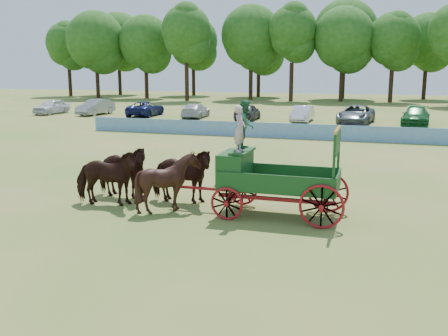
% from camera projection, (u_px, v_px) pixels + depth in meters
% --- Properties ---
extents(ground, '(160.00, 160.00, 0.00)m').
position_uv_depth(ground, '(167.00, 203.00, 18.15)').
color(ground, olive).
rests_on(ground, ground).
extents(horse_lead_left, '(2.57, 1.51, 2.04)m').
position_uv_depth(horse_lead_left, '(106.00, 178.00, 17.62)').
color(horse_lead_left, black).
rests_on(horse_lead_left, ground).
extents(horse_lead_right, '(2.50, 1.32, 2.04)m').
position_uv_depth(horse_lead_right, '(121.00, 171.00, 18.65)').
color(horse_lead_right, black).
rests_on(horse_lead_right, ground).
extents(horse_wheel_left, '(1.89, 1.69, 2.04)m').
position_uv_depth(horse_wheel_left, '(168.00, 182.00, 16.91)').
color(horse_wheel_left, black).
rests_on(horse_wheel_left, ground).
extents(horse_wheel_right, '(2.47, 1.23, 2.04)m').
position_uv_depth(horse_wheel_right, '(181.00, 176.00, 17.94)').
color(horse_wheel_right, black).
rests_on(horse_wheel_right, ground).
extents(farm_dray, '(6.00, 2.00, 3.78)m').
position_uv_depth(farm_dray, '(257.00, 165.00, 16.47)').
color(farm_dray, '#AA1121').
rests_on(farm_dray, ground).
extents(sponsor_banner, '(26.00, 0.08, 1.05)m').
position_uv_depth(sponsor_banner, '(257.00, 130.00, 35.17)').
color(sponsor_banner, '#1D60A0').
rests_on(sponsor_banner, ground).
extents(parked_cars, '(58.93, 7.60, 1.61)m').
position_uv_depth(parked_cars, '(326.00, 114.00, 44.76)').
color(parked_cars, silver).
rests_on(parked_cars, ground).
extents(treeline, '(88.73, 21.66, 15.13)m').
position_uv_depth(treeline, '(300.00, 37.00, 74.49)').
color(treeline, '#382314').
rests_on(treeline, ground).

